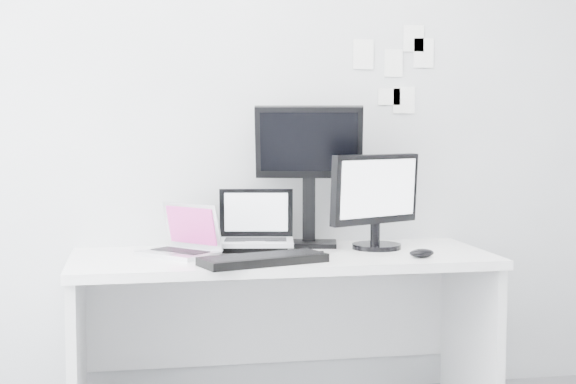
{
  "coord_description": "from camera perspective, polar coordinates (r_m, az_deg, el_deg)",
  "views": [
    {
      "loc": [
        -0.63,
        -2.25,
        1.29
      ],
      "look_at": [
        0.02,
        1.23,
        1.0
      ],
      "focal_mm": 51.92,
      "sensor_mm": 36.0,
      "label": 1
    }
  ],
  "objects": [
    {
      "name": "back_wall",
      "position": [
        3.9,
        -1.29,
        5.56
      ],
      "size": [
        3.6,
        0.0,
        3.6
      ],
      "primitive_type": "plane",
      "rotation": [
        1.57,
        0.0,
        0.0
      ],
      "color": "silver",
      "rests_on": "ground"
    },
    {
      "name": "desk",
      "position": [
        3.67,
        -0.37,
        -9.91
      ],
      "size": [
        1.8,
        0.7,
        0.73
      ],
      "primitive_type": "cube",
      "color": "white",
      "rests_on": "ground"
    },
    {
      "name": "macbook",
      "position": [
        3.56,
        -7.56,
        -2.52
      ],
      "size": [
        0.38,
        0.38,
        0.23
      ],
      "primitive_type": "cube",
      "rotation": [
        0.0,
        0.0,
        -0.82
      ],
      "color": "silver",
      "rests_on": "desk"
    },
    {
      "name": "speaker",
      "position": [
        3.8,
        -6.18,
        -2.56
      ],
      "size": [
        0.09,
        0.09,
        0.16
      ],
      "primitive_type": "cube",
      "rotation": [
        0.0,
        0.0,
        -0.1
      ],
      "color": "black",
      "rests_on": "desk"
    },
    {
      "name": "dell_laptop",
      "position": [
        3.68,
        -2.24,
        -1.89
      ],
      "size": [
        0.37,
        0.31,
        0.28
      ],
      "primitive_type": "cube",
      "rotation": [
        0.0,
        0.0,
        -0.17
      ],
      "color": "silver",
      "rests_on": "desk"
    },
    {
      "name": "rear_monitor",
      "position": [
        3.8,
        1.44,
        1.21
      ],
      "size": [
        0.51,
        0.28,
        0.66
      ],
      "primitive_type": "cube",
      "rotation": [
        0.0,
        0.0,
        -0.22
      ],
      "color": "black",
      "rests_on": "desk"
    },
    {
      "name": "samsung_monitor",
      "position": [
        3.75,
        6.11,
        -0.54
      ],
      "size": [
        0.53,
        0.41,
        0.44
      ],
      "primitive_type": "cube",
      "rotation": [
        0.0,
        0.0,
        0.45
      ],
      "color": "black",
      "rests_on": "desk"
    },
    {
      "name": "keyboard",
      "position": [
        3.35,
        -1.71,
        -4.65
      ],
      "size": [
        0.54,
        0.33,
        0.03
      ],
      "primitive_type": "cube",
      "rotation": [
        0.0,
        0.0,
        0.31
      ],
      "color": "black",
      "rests_on": "desk"
    },
    {
      "name": "mouse",
      "position": [
        3.55,
        9.15,
        -4.15
      ],
      "size": [
        0.13,
        0.1,
        0.04
      ],
      "primitive_type": "ellipsoid",
      "rotation": [
        0.0,
        0.0,
        0.23
      ],
      "color": "black",
      "rests_on": "desk"
    },
    {
      "name": "wall_note_0",
      "position": [
        4.0,
        5.17,
        9.39
      ],
      "size": [
        0.1,
        0.0,
        0.14
      ],
      "primitive_type": "cube",
      "color": "white",
      "rests_on": "back_wall"
    },
    {
      "name": "wall_note_1",
      "position": [
        4.04,
        7.24,
        8.76
      ],
      "size": [
        0.09,
        0.0,
        0.13
      ],
      "primitive_type": "cube",
      "color": "white",
      "rests_on": "back_wall"
    },
    {
      "name": "wall_note_2",
      "position": [
        4.1,
        9.27,
        9.38
      ],
      "size": [
        0.1,
        0.0,
        0.14
      ],
      "primitive_type": "cube",
      "color": "white",
      "rests_on": "back_wall"
    },
    {
      "name": "wall_note_3",
      "position": [
        4.03,
        6.95,
        6.49
      ],
      "size": [
        0.11,
        0.0,
        0.08
      ],
      "primitive_type": "cube",
      "color": "white",
      "rests_on": "back_wall"
    },
    {
      "name": "wall_note_4",
      "position": [
        4.05,
        7.95,
        6.26
      ],
      "size": [
        0.11,
        0.0,
        0.13
      ],
      "primitive_type": "cube",
      "color": "white",
      "rests_on": "back_wall"
    },
    {
      "name": "wall_note_5",
      "position": [
        4.09,
        8.61,
        10.37
      ],
      "size": [
        0.1,
        0.0,
        0.13
      ],
      "primitive_type": "cube",
      "color": "white",
      "rests_on": "back_wall"
    }
  ]
}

